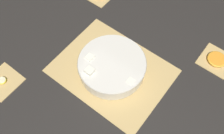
% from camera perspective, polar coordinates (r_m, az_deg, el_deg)
% --- Properties ---
extents(ground_plane, '(6.00, 6.00, 0.00)m').
position_cam_1_polar(ground_plane, '(1.06, 0.00, -0.86)').
color(ground_plane, black).
extents(bamboo_mat_center, '(0.45, 0.34, 0.01)m').
position_cam_1_polar(bamboo_mat_center, '(1.05, 0.00, -0.78)').
color(bamboo_mat_center, tan).
rests_on(bamboo_mat_center, ground_plane).
extents(coaster_mat_near_left, '(0.13, 0.13, 0.01)m').
position_cam_1_polar(coaster_mat_near_left, '(1.12, -22.68, -2.91)').
color(coaster_mat_near_left, tan).
rests_on(coaster_mat_near_left, ground_plane).
extents(coaster_mat_far_right, '(0.13, 0.13, 0.01)m').
position_cam_1_polar(coaster_mat_far_right, '(1.16, 21.73, 1.38)').
color(coaster_mat_far_right, tan).
rests_on(coaster_mat_far_right, ground_plane).
extents(fruit_salad_bowl, '(0.27, 0.27, 0.08)m').
position_cam_1_polar(fruit_salad_bowl, '(1.02, -0.01, 0.29)').
color(fruit_salad_bowl, silver).
rests_on(fruit_salad_bowl, bamboo_mat_center).
extents(orange_slice_whole, '(0.08, 0.08, 0.01)m').
position_cam_1_polar(orange_slice_whole, '(1.15, 21.86, 1.59)').
color(orange_slice_whole, orange).
rests_on(orange_slice_whole, coaster_mat_far_right).
extents(banana_coin_single, '(0.03, 0.03, 0.01)m').
position_cam_1_polar(banana_coin_single, '(1.11, -22.81, -2.73)').
color(banana_coin_single, beige).
rests_on(banana_coin_single, coaster_mat_near_left).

